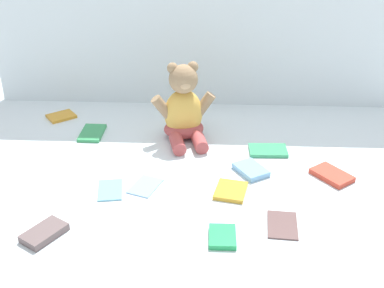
{
  "coord_description": "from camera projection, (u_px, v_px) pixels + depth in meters",
  "views": [
    {
      "loc": [
        0.04,
        -1.43,
        0.82
      ],
      "look_at": [
        -0.02,
        -0.1,
        0.1
      ],
      "focal_mm": 46.56,
      "sensor_mm": 36.0,
      "label": 1
    }
  ],
  "objects": [
    {
      "name": "ground_plane",
      "position": [
        199.0,
        156.0,
        1.65
      ],
      "size": [
        3.2,
        3.2,
        0.0
      ],
      "primitive_type": "plane",
      "color": "silver"
    },
    {
      "name": "backdrop_drape",
      "position": [
        203.0,
        26.0,
        1.89
      ],
      "size": [
        1.64,
        0.03,
        0.64
      ],
      "primitive_type": "cube",
      "color": "silver",
      "rests_on": "ground_plane"
    },
    {
      "name": "teddy_bear",
      "position": [
        184.0,
        111.0,
        1.72
      ],
      "size": [
        0.23,
        0.22,
        0.27
      ],
      "rotation": [
        0.0,
        0.0,
        0.23
      ],
      "color": "#E5B24C",
      "rests_on": "ground_plane"
    },
    {
      "name": "book_case_0",
      "position": [
        251.0,
        170.0,
        1.55
      ],
      "size": [
        0.12,
        0.13,
        0.02
      ],
      "primitive_type": "cube",
      "rotation": [
        0.0,
        0.0,
        0.56
      ],
      "color": "#76AED9",
      "rests_on": "ground_plane"
    },
    {
      "name": "book_case_1",
      "position": [
        145.0,
        186.0,
        1.48
      ],
      "size": [
        0.1,
        0.12,
        0.01
      ],
      "primitive_type": "cube",
      "rotation": [
        0.0,
        0.0,
        2.78
      ],
      "color": "#8CBAE6",
      "rests_on": "ground_plane"
    },
    {
      "name": "book_case_2",
      "position": [
        268.0,
        150.0,
        1.67
      ],
      "size": [
        0.13,
        0.09,
        0.01
      ],
      "primitive_type": "cube",
      "rotation": [
        0.0,
        0.0,
        4.74
      ],
      "color": "#399E65",
      "rests_on": "ground_plane"
    },
    {
      "name": "book_case_3",
      "position": [
        61.0,
        116.0,
        1.91
      ],
      "size": [
        0.12,
        0.12,
        0.01
      ],
      "primitive_type": "cube",
      "rotation": [
        0.0,
        0.0,
        2.23
      ],
      "color": "gold",
      "rests_on": "ground_plane"
    },
    {
      "name": "book_case_4",
      "position": [
        282.0,
        224.0,
        1.32
      ],
      "size": [
        0.09,
        0.12,
        0.01
      ],
      "primitive_type": "cube",
      "rotation": [
        0.0,
        0.0,
        3.06
      ],
      "color": "brown",
      "rests_on": "ground_plane"
    },
    {
      "name": "book_case_5",
      "position": [
        332.0,
        175.0,
        1.53
      ],
      "size": [
        0.13,
        0.14,
        0.02
      ],
      "primitive_type": "cube",
      "rotation": [
        0.0,
        0.0,
        3.81
      ],
      "color": "#C53D2A",
      "rests_on": "ground_plane"
    },
    {
      "name": "book_case_6",
      "position": [
        231.0,
        191.0,
        1.46
      ],
      "size": [
        0.11,
        0.12,
        0.01
      ],
      "primitive_type": "cube",
      "rotation": [
        0.0,
        0.0,
        2.94
      ],
      "color": "gold",
      "rests_on": "ground_plane"
    },
    {
      "name": "book_case_7",
      "position": [
        110.0,
        189.0,
        1.47
      ],
      "size": [
        0.09,
        0.12,
        0.01
      ],
      "primitive_type": "cube",
      "rotation": [
        0.0,
        0.0,
        3.3
      ],
      "color": "#70B3CB",
      "rests_on": "ground_plane"
    },
    {
      "name": "book_case_8",
      "position": [
        92.0,
        133.0,
        1.78
      ],
      "size": [
        0.08,
        0.13,
        0.01
      ],
      "primitive_type": "cube",
      "rotation": [
        0.0,
        0.0,
        3.13
      ],
      "color": "#379758",
      "rests_on": "ground_plane"
    },
    {
      "name": "book_case_9",
      "position": [
        222.0,
        237.0,
        1.27
      ],
      "size": [
        0.07,
        0.09,
        0.01
      ],
      "primitive_type": "cube",
      "rotation": [
        0.0,
        0.0,
        0.01
      ],
      "color": "#24A759",
      "rests_on": "ground_plane"
    },
    {
      "name": "book_case_10",
      "position": [
        44.0,
        233.0,
        1.28
      ],
      "size": [
        0.12,
        0.13,
        0.02
      ],
      "primitive_type": "cube",
      "rotation": [
        0.0,
        0.0,
        5.72
      ],
      "color": "#655453",
      "rests_on": "ground_plane"
    }
  ]
}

